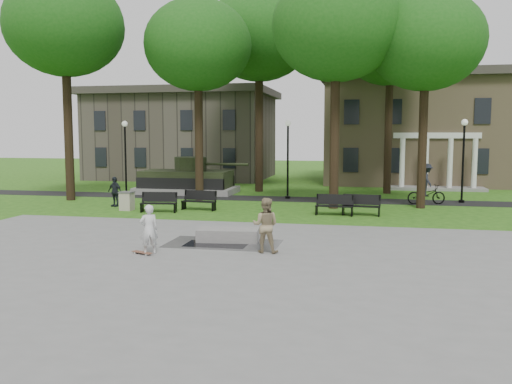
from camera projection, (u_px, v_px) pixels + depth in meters
ground at (229, 235)px, 20.94m from camera, size 120.00×120.00×0.00m
plaza at (187, 265)px, 16.07m from camera, size 22.00×16.00×0.02m
footpath at (279, 199)px, 32.62m from camera, size 44.00×2.60×0.01m
building_right at (428, 129)px, 43.80m from camera, size 17.00×12.00×8.60m
building_left at (184, 137)px, 48.57m from camera, size 15.00×10.00×7.20m
tree_0 at (65, 27)px, 31.04m from camera, size 6.80×6.80×12.97m
tree_1 at (198, 46)px, 31.11m from camera, size 6.20×6.20×11.63m
tree_2 at (336, 27)px, 27.53m from camera, size 6.60×6.60×12.16m
tree_3 at (426, 42)px, 27.68m from camera, size 6.00×6.00×11.19m
tree_4 at (259, 36)px, 35.82m from camera, size 7.20×7.20×13.50m
tree_5 at (391, 44)px, 34.68m from camera, size 6.40×6.40×12.44m
lamp_left at (125, 151)px, 34.62m from camera, size 0.36×0.36×4.73m
lamp_mid at (288, 152)px, 32.52m from camera, size 0.36×0.36×4.73m
lamp_right at (463, 154)px, 30.52m from camera, size 0.36×0.36×4.73m
tank_monument at (187, 180)px, 35.77m from camera, size 7.45×3.40×2.40m
puddle at (216, 244)px, 19.04m from camera, size 2.20×1.20×0.00m
concrete_block at (228, 235)px, 19.62m from camera, size 2.30×1.23×0.45m
skateboard at (142, 253)px, 17.49m from camera, size 0.80×0.49×0.07m
skateboarder at (149, 229)px, 17.43m from camera, size 0.71×0.64×1.62m
friend_watching at (265, 225)px, 17.67m from camera, size 0.90×0.72×1.81m
pedestrian_walker at (115, 192)px, 29.13m from camera, size 1.02×0.69×1.61m
cyclist at (426, 188)px, 30.08m from camera, size 2.18×1.29×2.27m
park_bench_0 at (159, 202)px, 27.05m from camera, size 1.84×0.72×1.00m
park_bench_1 at (199, 200)px, 27.83m from camera, size 1.84×0.76×1.00m
park_bench_2 at (334, 204)px, 26.01m from camera, size 1.83×0.66×1.00m
park_bench_3 at (361, 205)px, 25.97m from camera, size 1.84×0.71×1.00m
trash_bin at (127, 201)px, 27.73m from camera, size 0.68×0.68×0.96m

